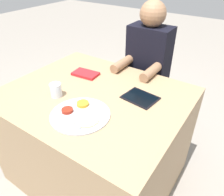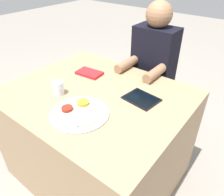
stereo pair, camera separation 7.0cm
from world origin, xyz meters
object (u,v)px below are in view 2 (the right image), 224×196
(thali_tray, at_px, (79,113))
(tablet_device, at_px, (141,99))
(person_diner, at_px, (151,81))
(drinking_glass, at_px, (58,88))
(red_notebook, at_px, (89,73))

(thali_tray, xyz_separation_m, tablet_device, (0.20, 0.34, -0.00))
(tablet_device, relative_size, person_diner, 0.18)
(person_diner, bearing_deg, thali_tray, -89.52)
(person_diner, bearing_deg, tablet_device, -68.50)
(drinking_glass, bearing_deg, thali_tray, -14.98)
(tablet_device, height_order, drinking_glass, drinking_glass)
(tablet_device, distance_m, person_diner, 0.58)
(red_notebook, distance_m, drinking_glass, 0.33)
(tablet_device, distance_m, drinking_glass, 0.53)
(red_notebook, xyz_separation_m, person_diner, (0.29, 0.46, -0.17))
(person_diner, relative_size, drinking_glass, 14.26)
(person_diner, bearing_deg, drinking_glass, -107.52)
(thali_tray, distance_m, red_notebook, 0.49)
(red_notebook, distance_m, tablet_device, 0.49)
(drinking_glass, bearing_deg, person_diner, 72.48)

